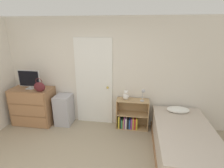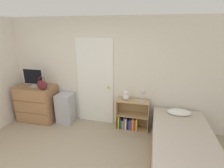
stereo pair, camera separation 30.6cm
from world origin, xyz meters
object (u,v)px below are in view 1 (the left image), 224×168
bookshelf (130,118)px  desk_lamp (143,93)px  tv (29,79)px  teddy_bear (126,96)px  handbag (40,87)px  storage_bin (64,110)px  bed (184,142)px  dresser (34,106)px

bookshelf → desk_lamp: bearing=-8.0°
tv → teddy_bear: bearing=3.2°
tv → handbag: 0.40m
handbag → bookshelf: 2.21m
storage_bin → teddy_bear: size_ratio=3.30×
bookshelf → teddy_bear: 0.57m
storage_bin → bookshelf: bearing=1.8°
bookshelf → bed: 1.32m
desk_lamp → bed: 1.27m
teddy_bear → bookshelf: bearing=-1.3°
dresser → bookshelf: dresser is taller
handbag → bed: 3.22m
teddy_bear → bed: bearing=-35.6°
handbag → bed: bearing=-9.8°
teddy_bear → tv: bearing=-176.8°
dresser → bookshelf: 2.40m
handbag → teddy_bear: size_ratio=1.42×
bed → teddy_bear: bearing=144.4°
bookshelf → handbag: bearing=-172.1°
bookshelf → bed: size_ratio=0.38×
bookshelf → teddy_bear: (-0.12, 0.00, 0.55)m
handbag → teddy_bear: 1.97m
storage_bin → bed: size_ratio=0.38×
dresser → tv: (-0.01, -0.00, 0.69)m
tv → storage_bin: size_ratio=0.72×
bookshelf → teddy_bear: size_ratio=3.31×
teddy_bear → bed: size_ratio=0.11×
dresser → tv: 0.69m
desk_lamp → bed: size_ratio=0.15×
teddy_bear → bed: (1.15, -0.82, -0.54)m
dresser → bookshelf: size_ratio=1.30×
dresser → bed: dresser is taller
dresser → teddy_bear: bearing=3.0°
dresser → teddy_bear: size_ratio=4.31×
storage_bin → bed: 2.78m
storage_bin → desk_lamp: (1.90, 0.01, 0.55)m
dresser → desk_lamp: size_ratio=3.40×
handbag → bookshelf: handbag is taller
handbag → bookshelf: size_ratio=0.43×
tv → storage_bin: bearing=5.3°
storage_bin → teddy_bear: teddy_bear is taller
teddy_bear → storage_bin: bearing=-177.9°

